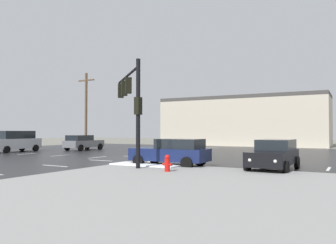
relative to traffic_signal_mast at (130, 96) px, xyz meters
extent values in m
plane|color=slate|center=(-3.99, 4.13, -4.08)|extent=(120.00, 120.00, 0.00)
cube|color=#232326|center=(-3.99, 4.13, -4.07)|extent=(44.00, 44.00, 0.02)
cube|color=gray|center=(8.01, -7.87, -4.01)|extent=(18.00, 18.00, 0.14)
cube|color=white|center=(1.01, 0.13, -3.91)|extent=(4.00, 1.60, 0.06)
cube|color=silver|center=(-3.99, -1.87, -4.05)|extent=(2.00, 0.15, 0.01)
cube|color=silver|center=(-3.99, 2.13, -4.05)|extent=(2.00, 0.15, 0.01)
cube|color=silver|center=(-3.99, 6.13, -4.05)|extent=(2.00, 0.15, 0.01)
cube|color=silver|center=(-3.99, 10.13, -4.05)|extent=(2.00, 0.15, 0.01)
cube|color=silver|center=(-3.99, 14.13, -4.05)|extent=(2.00, 0.15, 0.01)
cube|color=silver|center=(-3.99, 18.13, -4.05)|extent=(2.00, 0.15, 0.01)
cube|color=silver|center=(-3.99, 22.13, -4.05)|extent=(2.00, 0.15, 0.01)
cube|color=silver|center=(-13.99, 4.13, -4.05)|extent=(0.15, 2.00, 0.01)
cube|color=silver|center=(-9.99, 4.13, -4.05)|extent=(0.15, 2.00, 0.01)
cube|color=silver|center=(-5.99, 4.13, -4.05)|extent=(0.15, 2.00, 0.01)
cube|color=silver|center=(-1.99, 4.13, -4.05)|extent=(0.15, 2.00, 0.01)
cube|color=silver|center=(2.01, 4.13, -4.05)|extent=(0.15, 2.00, 0.01)
cube|color=silver|center=(6.01, 4.13, -4.05)|extent=(0.15, 2.00, 0.01)
cube|color=silver|center=(10.01, 4.13, -4.05)|extent=(0.15, 2.00, 0.01)
cube|color=silver|center=(-0.49, 0.13, -4.05)|extent=(0.45, 7.00, 0.01)
cylinder|color=black|center=(1.51, -1.44, -1.12)|extent=(0.22, 0.22, 5.64)
cylinder|color=black|center=(-0.71, 0.67, 1.30)|extent=(4.53, 4.33, 0.14)
cube|color=black|center=(-0.48, 0.46, 0.67)|extent=(0.45, 0.45, 0.95)
sphere|color=#19D833|center=(-0.60, 0.57, 0.96)|extent=(0.20, 0.20, 0.20)
cube|color=black|center=(-1.48, 1.41, 0.67)|extent=(0.45, 0.45, 0.95)
sphere|color=#19D833|center=(-1.60, 1.52, 0.96)|extent=(0.20, 0.20, 0.20)
cube|color=black|center=(-2.48, 2.36, 0.67)|extent=(0.45, 0.45, 0.95)
sphere|color=#19D833|center=(-2.59, 2.47, 0.96)|extent=(0.20, 0.20, 0.20)
cube|color=black|center=(1.51, -1.44, -0.74)|extent=(0.28, 0.36, 0.90)
cylinder|color=red|center=(3.49, -1.91, -3.64)|extent=(0.26, 0.26, 0.60)
sphere|color=red|center=(3.49, -1.91, -3.27)|extent=(0.25, 0.25, 0.25)
cylinder|color=red|center=(3.31, -1.91, -3.61)|extent=(0.12, 0.11, 0.11)
cylinder|color=red|center=(3.67, -1.91, -3.61)|extent=(0.12, 0.11, 0.11)
cube|color=#BCB29E|center=(-2.68, 31.39, -0.91)|extent=(22.74, 8.00, 6.34)
cube|color=#3F3D3A|center=(-2.68, 31.39, 2.52)|extent=(22.74, 8.00, 0.50)
cube|color=#141E47|center=(1.93, 1.14, -3.38)|extent=(4.52, 1.84, 0.70)
cube|color=black|center=(2.60, 1.15, -2.75)|extent=(2.49, 1.68, 0.55)
cylinder|color=black|center=(0.40, 0.23, -3.73)|extent=(0.66, 0.23, 0.66)
cylinder|color=black|center=(0.39, 2.03, -3.73)|extent=(0.66, 0.23, 0.66)
cylinder|color=black|center=(3.46, 0.25, -3.73)|extent=(0.66, 0.23, 0.66)
cylinder|color=black|center=(3.45, 2.05, -3.73)|extent=(0.66, 0.23, 0.66)
sphere|color=white|center=(-0.27, 0.54, -3.38)|extent=(0.18, 0.18, 0.18)
sphere|color=white|center=(-0.28, 1.70, -3.38)|extent=(0.18, 0.18, 0.18)
cube|color=slate|center=(-13.69, 10.88, -3.38)|extent=(1.95, 4.56, 0.70)
cube|color=black|center=(-13.67, 10.21, -2.75)|extent=(1.74, 2.53, 0.55)
cylinder|color=black|center=(-14.64, 12.38, -3.73)|extent=(0.24, 0.67, 0.66)
cylinder|color=black|center=(-12.85, 12.44, -3.73)|extent=(0.24, 0.67, 0.66)
cylinder|color=black|center=(-14.54, 9.32, -3.73)|extent=(0.24, 0.67, 0.66)
cylinder|color=black|center=(-12.75, 9.38, -3.73)|extent=(0.24, 0.67, 0.66)
sphere|color=white|center=(-14.34, 13.06, -3.38)|extent=(0.18, 0.18, 0.18)
sphere|color=white|center=(-13.19, 13.10, -3.38)|extent=(0.18, 0.18, 0.18)
cube|color=black|center=(7.58, 1.92, -3.38)|extent=(1.87, 4.53, 0.70)
cube|color=black|center=(7.59, 2.59, -2.75)|extent=(1.69, 2.50, 0.55)
cylinder|color=black|center=(8.46, 0.37, -3.73)|extent=(0.23, 0.66, 0.66)
cylinder|color=black|center=(6.66, 0.40, -3.73)|extent=(0.23, 0.66, 0.66)
cylinder|color=black|center=(8.51, 3.43, -3.73)|extent=(0.23, 0.66, 0.66)
cylinder|color=black|center=(6.71, 3.46, -3.73)|extent=(0.23, 0.66, 0.66)
sphere|color=white|center=(8.12, -0.29, -3.38)|extent=(0.18, 0.18, 0.18)
sphere|color=white|center=(6.97, -0.27, -3.38)|extent=(0.18, 0.18, 0.18)
cube|color=#B7BABF|center=(-17.44, 5.39, -3.25)|extent=(2.13, 4.87, 0.95)
cube|color=black|center=(-17.44, 5.39, -2.40)|extent=(1.92, 3.43, 0.75)
cylinder|color=black|center=(-16.41, 3.79, -3.73)|extent=(0.24, 0.67, 0.66)
cylinder|color=black|center=(-16.53, 7.05, -3.73)|extent=(0.24, 0.67, 0.66)
cylinder|color=black|center=(-18.48, 6.98, -3.73)|extent=(0.24, 0.67, 0.66)
cylinder|color=brown|center=(-14.58, 12.09, 0.14)|extent=(0.28, 0.28, 8.43)
cube|color=brown|center=(-14.58, 12.09, 3.55)|extent=(2.20, 0.14, 0.14)
camera|label=1|loc=(11.21, -15.74, -2.02)|focal=35.86mm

